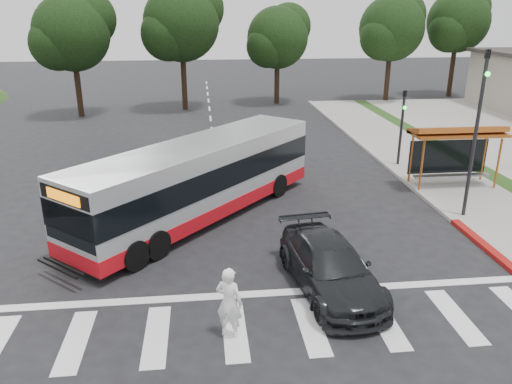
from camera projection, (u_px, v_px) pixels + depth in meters
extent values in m
plane|color=black|center=(225.00, 245.00, 17.58)|extent=(140.00, 140.00, 0.00)
cube|color=gray|center=(427.00, 167.00, 26.15)|extent=(4.00, 40.00, 0.12)
cube|color=#9E9991|center=(390.00, 168.00, 25.94)|extent=(0.30, 40.00, 0.15)
cube|color=maroon|center=(498.00, 257.00, 16.60)|extent=(0.32, 6.00, 0.15)
cube|color=silver|center=(235.00, 330.00, 12.91)|extent=(18.00, 2.60, 0.01)
cylinder|color=#A4511B|center=(422.00, 166.00, 22.17)|extent=(0.10, 0.10, 2.30)
cylinder|color=#A4511B|center=(498.00, 164.00, 22.53)|extent=(0.10, 0.10, 2.30)
cylinder|color=#A4511B|center=(411.00, 159.00, 23.29)|extent=(0.10, 0.10, 2.30)
cylinder|color=#A4511B|center=(484.00, 156.00, 23.65)|extent=(0.10, 0.10, 2.30)
cube|color=#A4511B|center=(458.00, 134.00, 22.46)|extent=(4.20, 1.60, 0.12)
cube|color=#A4511B|center=(458.00, 130.00, 22.46)|extent=(4.20, 1.32, 0.51)
cube|color=black|center=(448.00, 157.00, 23.45)|extent=(3.80, 0.06, 1.60)
cube|color=gray|center=(452.00, 176.00, 23.15)|extent=(3.60, 0.40, 0.08)
cylinder|color=black|center=(475.00, 138.00, 18.84)|extent=(0.14, 0.14, 6.50)
imported|color=black|center=(486.00, 64.00, 17.89)|extent=(0.16, 0.20, 1.00)
sphere|color=#19E533|center=(488.00, 74.00, 17.85)|extent=(0.18, 0.18, 0.18)
cylinder|color=black|center=(401.00, 129.00, 25.80)|extent=(0.14, 0.14, 4.00)
imported|color=black|center=(404.00, 100.00, 25.29)|extent=(0.16, 0.20, 1.00)
sphere|color=#19E533|center=(405.00, 108.00, 25.24)|extent=(0.18, 0.18, 0.18)
cylinder|color=black|center=(388.00, 75.00, 44.55)|extent=(0.44, 0.44, 4.40)
sphere|color=black|center=(392.00, 28.00, 43.18)|extent=(5.60, 5.60, 5.60)
sphere|color=black|center=(402.00, 16.00, 43.73)|extent=(4.20, 4.20, 4.20)
sphere|color=black|center=(383.00, 37.00, 42.67)|extent=(3.92, 3.92, 3.92)
cylinder|color=black|center=(452.00, 70.00, 47.09)|extent=(0.44, 0.44, 4.84)
sphere|color=black|center=(458.00, 21.00, 45.58)|extent=(5.60, 5.60, 5.60)
sphere|color=black|center=(467.00, 9.00, 46.10)|extent=(4.20, 4.20, 4.20)
sphere|color=black|center=(450.00, 30.00, 45.09)|extent=(3.92, 3.92, 3.92)
cylinder|color=black|center=(184.00, 80.00, 40.81)|extent=(0.44, 0.44, 4.84)
sphere|color=black|center=(181.00, 23.00, 39.30)|extent=(6.00, 6.00, 6.00)
sphere|color=black|center=(196.00, 8.00, 39.88)|extent=(4.50, 4.50, 4.50)
sphere|color=black|center=(168.00, 34.00, 38.76)|extent=(4.20, 4.20, 4.20)
cylinder|color=black|center=(277.00, 81.00, 43.65)|extent=(0.44, 0.44, 3.96)
sphere|color=black|center=(277.00, 38.00, 42.41)|extent=(5.20, 5.20, 5.20)
sphere|color=black|center=(288.00, 26.00, 42.93)|extent=(3.90, 3.90, 3.90)
sphere|color=black|center=(268.00, 46.00, 41.93)|extent=(3.64, 3.64, 3.64)
cylinder|color=black|center=(78.00, 88.00, 38.21)|extent=(0.44, 0.44, 4.40)
sphere|color=black|center=(72.00, 33.00, 36.83)|extent=(5.60, 5.60, 5.60)
sphere|color=black|center=(88.00, 18.00, 37.39)|extent=(4.20, 4.20, 4.20)
sphere|color=black|center=(57.00, 44.00, 36.32)|extent=(3.92, 3.92, 3.92)
imported|color=white|center=(229.00, 303.00, 12.41)|extent=(0.83, 0.73, 1.92)
imported|color=black|center=(330.00, 267.00, 14.61)|extent=(2.69, 5.28, 1.47)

